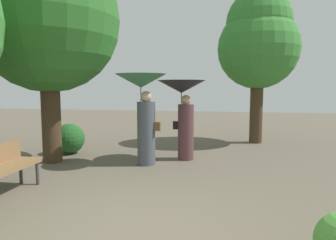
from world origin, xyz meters
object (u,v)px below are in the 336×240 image
at_px(tree_near_left, 47,8).
at_px(tree_near_right, 258,41).
at_px(person_right, 183,102).
at_px(person_left, 143,101).

distance_m(tree_near_left, tree_near_right, 6.28).
bearing_deg(tree_near_left, person_right, 16.18).
height_order(person_left, person_right, person_left).
xyz_separation_m(person_right, tree_near_right, (2.01, 2.78, 1.85)).
xyz_separation_m(person_left, tree_near_right, (2.84, 3.47, 1.80)).
bearing_deg(person_left, tree_near_left, 101.56).
relative_size(person_left, person_right, 1.07).
xyz_separation_m(person_right, tree_near_left, (-3.07, -0.89, 2.19)).
relative_size(person_right, tree_near_left, 0.35).
bearing_deg(person_right, person_left, 135.63).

